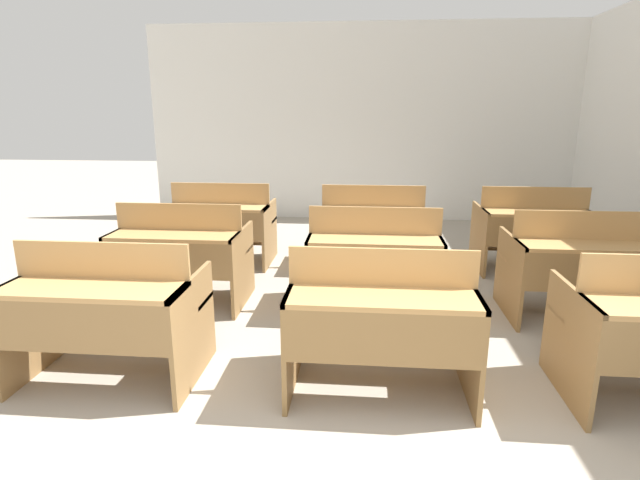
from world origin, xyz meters
TOP-DOWN VIEW (x-y plane):
  - wall_back at (0.00, 6.42)m, footprint 6.43×0.06m
  - bench_front_left at (-1.47, 1.39)m, footprint 1.08×0.74m
  - bench_front_center at (0.20, 1.41)m, footprint 1.08×0.74m
  - bench_second_left at (-1.47, 2.66)m, footprint 1.08×0.74m
  - bench_second_center at (0.18, 2.66)m, footprint 1.08×0.74m
  - bench_second_right at (1.81, 2.64)m, footprint 1.08×0.74m
  - bench_third_left at (-1.47, 3.89)m, footprint 1.08×0.74m
  - bench_third_center at (0.18, 3.88)m, footprint 1.08×0.74m
  - bench_third_right at (1.84, 3.91)m, footprint 1.08×0.74m

SIDE VIEW (x-z plane):
  - bench_front_left at x=-1.47m, z-range 0.01..0.90m
  - bench_front_center at x=0.20m, z-range 0.01..0.90m
  - bench_second_left at x=-1.47m, z-range 0.01..0.90m
  - bench_second_center at x=0.18m, z-range 0.01..0.90m
  - bench_second_right at x=1.81m, z-range 0.01..0.90m
  - bench_third_left at x=-1.47m, z-range 0.01..0.90m
  - bench_third_center at x=0.18m, z-range 0.01..0.90m
  - bench_third_right at x=1.84m, z-range 0.01..0.90m
  - wall_back at x=0.00m, z-range 0.00..2.89m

